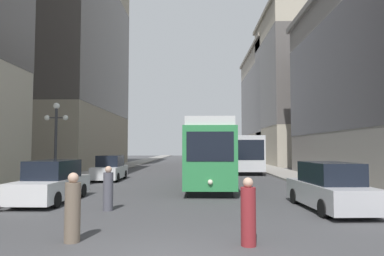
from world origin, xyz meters
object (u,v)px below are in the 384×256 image
(streetcar, at_px, (207,152))
(pedestrian_on_sidewalk, at_px, (108,190))
(pedestrian_crossing_far, at_px, (248,214))
(parked_car_left_mid, at_px, (110,169))
(parked_car_right_far, at_px, (329,188))
(parked_car_left_near, at_px, (52,183))
(lamp_post_left_near, at_px, (56,130))
(transit_bus, at_px, (242,152))
(pedestrian_crossing_near, at_px, (73,210))

(streetcar, height_order, pedestrian_on_sidewalk, streetcar)
(pedestrian_crossing_far, bearing_deg, parked_car_left_mid, 139.83)
(parked_car_right_far, relative_size, pedestrian_on_sidewalk, 2.91)
(parked_car_left_mid, bearing_deg, parked_car_left_near, -90.89)
(pedestrian_crossing_far, height_order, lamp_post_left_near, lamp_post_left_near)
(parked_car_left_near, xyz_separation_m, pedestrian_crossing_far, (7.66, -6.71, -0.08))
(lamp_post_left_near, bearing_deg, transit_bus, 49.20)
(parked_car_right_far, bearing_deg, streetcar, -66.01)
(transit_bus, height_order, pedestrian_crossing_near, transit_bus)
(parked_car_left_near, distance_m, lamp_post_left_near, 5.80)
(streetcar, bearing_deg, pedestrian_on_sidewalk, -113.53)
(pedestrian_crossing_far, height_order, pedestrian_on_sidewalk, pedestrian_on_sidewalk)
(parked_car_left_mid, distance_m, pedestrian_crossing_far, 18.51)
(transit_bus, height_order, parked_car_left_mid, transit_bus)
(streetcar, bearing_deg, pedestrian_crossing_far, -87.00)
(streetcar, distance_m, transit_bus, 13.41)
(transit_bus, xyz_separation_m, pedestrian_crossing_near, (-7.74, -26.24, -1.13))
(parked_car_left_mid, bearing_deg, pedestrian_on_sidewalk, -76.99)
(pedestrian_crossing_far, xyz_separation_m, lamp_post_left_near, (-9.56, 11.56, 2.64))
(pedestrian_crossing_near, bearing_deg, parked_car_right_far, -32.49)
(lamp_post_left_near, bearing_deg, streetcar, 13.19)
(pedestrian_on_sidewalk, bearing_deg, parked_car_right_far, -99.89)
(parked_car_right_far, distance_m, pedestrian_on_sidewalk, 8.47)
(parked_car_left_near, distance_m, pedestrian_on_sidewalk, 3.69)
(transit_bus, xyz_separation_m, parked_car_right_far, (0.50, -21.63, -1.10))
(transit_bus, xyz_separation_m, parked_car_left_near, (-10.99, -19.79, -1.10))
(transit_bus, relative_size, pedestrian_crossing_near, 6.98)
(parked_car_right_far, relative_size, pedestrian_crossing_near, 2.80)
(parked_car_left_mid, relative_size, parked_car_right_far, 0.91)
(pedestrian_crossing_near, xyz_separation_m, pedestrian_on_sidewalk, (-0.23, 4.35, -0.03))
(transit_bus, distance_m, pedestrian_crossing_far, 26.73)
(pedestrian_crossing_far, relative_size, lamp_post_left_near, 0.34)
(lamp_post_left_near, bearing_deg, parked_car_left_mid, 70.26)
(transit_bus, relative_size, lamp_post_left_near, 2.49)
(pedestrian_crossing_near, bearing_deg, streetcar, 12.34)
(parked_car_left_mid, height_order, parked_car_right_far, same)
(streetcar, height_order, parked_car_right_far, streetcar)
(transit_bus, bearing_deg, lamp_post_left_near, -130.27)
(parked_car_right_far, bearing_deg, pedestrian_on_sidewalk, -0.87)
(streetcar, distance_m, parked_car_left_near, 10.02)
(parked_car_left_mid, distance_m, parked_car_right_far, 16.61)
(streetcar, relative_size, transit_bus, 1.03)
(parked_car_left_mid, bearing_deg, lamp_post_left_near, -110.63)
(pedestrian_on_sidewalk, bearing_deg, parked_car_left_near, 43.68)
(pedestrian_crossing_far, bearing_deg, transit_bus, 108.21)
(parked_car_right_far, distance_m, pedestrian_crossing_near, 9.44)
(parked_car_left_near, bearing_deg, parked_car_left_mid, 90.91)
(parked_car_right_far, relative_size, pedestrian_crossing_far, 2.96)
(streetcar, xyz_separation_m, parked_car_right_far, (4.40, -8.81, -1.26))
(pedestrian_on_sidewalk, bearing_deg, pedestrian_crossing_near, 171.37)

